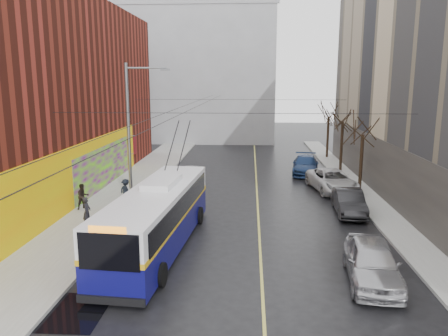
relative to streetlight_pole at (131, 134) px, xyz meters
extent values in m
plane|color=black|center=(6.14, -10.00, -4.85)|extent=(140.00, 140.00, 0.00)
cube|color=gray|center=(-1.86, 2.00, -4.77)|extent=(4.00, 60.00, 0.15)
cube|color=gray|center=(15.14, 2.00, -4.77)|extent=(2.00, 60.00, 0.15)
cube|color=#BFB74C|center=(7.64, 4.00, -4.84)|extent=(0.12, 50.00, 0.01)
cube|color=#531A10|center=(-9.86, 4.00, 2.15)|extent=(12.00, 36.00, 14.00)
cube|color=#E6C605|center=(-3.82, 0.00, -2.85)|extent=(0.08, 28.00, 4.00)
cube|color=#7A048C|center=(-3.78, 6.00, -3.25)|extent=(0.06, 12.00, 3.20)
cube|color=#4C4742|center=(16.11, 4.00, -2.85)|extent=(0.06, 36.00, 4.00)
cube|color=gray|center=(0.14, 35.00, 4.15)|extent=(20.00, 12.00, 18.00)
cylinder|color=slate|center=(-0.16, 0.00, -0.35)|extent=(0.20, 0.20, 9.00)
cube|color=#610D12|center=(0.19, 0.00, -0.65)|extent=(0.04, 0.60, 1.10)
cylinder|color=slate|center=(1.04, 0.00, 3.85)|extent=(2.40, 0.10, 0.10)
cube|color=slate|center=(2.14, 0.00, 3.75)|extent=(0.50, 0.22, 0.12)
cylinder|color=black|center=(2.34, 5.00, 1.35)|extent=(0.02, 60.00, 0.02)
cylinder|color=black|center=(3.34, 5.00, 1.35)|extent=(0.02, 60.00, 0.02)
cylinder|color=black|center=(6.14, -4.00, 1.55)|extent=(18.00, 0.02, 0.02)
cylinder|color=black|center=(6.14, 12.00, 1.55)|extent=(18.00, 0.02, 0.02)
cylinder|color=black|center=(15.14, 6.00, -2.75)|extent=(0.24, 0.24, 4.20)
cylinder|color=black|center=(15.14, 13.00, -2.61)|extent=(0.24, 0.24, 4.48)
cylinder|color=black|center=(15.14, 20.00, -2.66)|extent=(0.24, 0.24, 4.37)
cube|color=black|center=(0.87, -11.90, -4.84)|extent=(2.40, 2.74, 0.01)
ellipsoid|color=slate|center=(3.06, -1.11, 2.49)|extent=(0.44, 0.20, 0.12)
ellipsoid|color=slate|center=(5.28, -0.22, 3.11)|extent=(0.44, 0.20, 0.12)
ellipsoid|color=slate|center=(1.97, 1.15, 1.06)|extent=(0.44, 0.20, 0.12)
cube|color=#0B0A51|center=(2.71, -5.79, -3.92)|extent=(3.44, 11.83, 1.46)
cube|color=silver|center=(2.71, -5.79, -2.56)|extent=(3.44, 11.83, 1.26)
cube|color=gold|center=(2.71, -5.79, -3.19)|extent=(3.48, 11.87, 0.21)
cube|color=black|center=(2.25, -11.61, -2.71)|extent=(2.23, 0.21, 1.36)
cube|color=black|center=(3.17, 0.04, -2.71)|extent=(2.23, 0.21, 1.17)
cube|color=black|center=(1.43, -5.68, -2.66)|extent=(0.88, 10.66, 0.97)
cube|color=black|center=(3.99, -5.89, -2.66)|extent=(0.88, 10.66, 0.97)
cube|color=silver|center=(2.79, -4.82, -1.78)|extent=(1.59, 3.01, 0.29)
cube|color=black|center=(2.25, -11.65, -4.51)|extent=(2.53, 0.32, 0.29)
cylinder|color=black|center=(1.14, -9.56, -4.36)|extent=(0.37, 0.99, 0.97)
cylinder|color=black|center=(3.66, -9.76, -4.36)|extent=(0.37, 0.99, 0.97)
cylinder|color=black|center=(1.75, -1.81, -4.36)|extent=(0.37, 0.99, 0.97)
cylinder|color=black|center=(4.27, -2.01, -4.36)|extent=(0.37, 0.99, 0.97)
cylinder|color=black|center=(2.71, -1.40, -0.37)|extent=(0.32, 3.37, 2.39)
cylinder|color=black|center=(3.39, -1.45, -0.37)|extent=(0.32, 3.37, 2.39)
imported|color=#ACACB1|center=(12.04, -8.85, -4.01)|extent=(2.49, 5.11, 1.68)
imported|color=black|center=(13.14, 0.39, -4.10)|extent=(1.80, 4.59, 1.49)
imported|color=silver|center=(13.14, 6.00, -4.06)|extent=(3.52, 6.04, 1.58)
imported|color=navy|center=(11.94, 12.03, -4.07)|extent=(2.83, 5.61, 1.56)
imported|color=silver|center=(2.67, 7.12, -4.07)|extent=(2.43, 4.79, 1.56)
imported|color=black|center=(-1.72, -3.30, -3.87)|extent=(0.41, 0.61, 1.65)
imported|color=black|center=(-3.18, -0.07, -3.90)|extent=(0.98, 0.97, 1.60)
imported|color=black|center=(-1.00, 1.73, -3.93)|extent=(1.14, 1.02, 1.53)
camera|label=1|loc=(7.10, -25.56, 3.12)|focal=35.00mm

